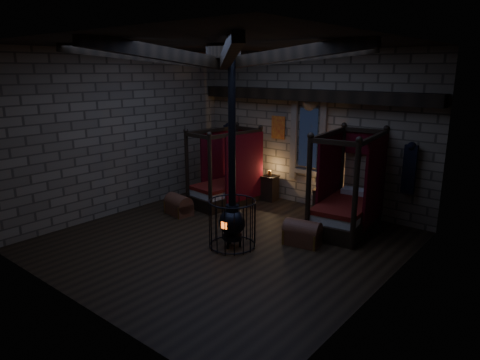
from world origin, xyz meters
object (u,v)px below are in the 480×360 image
Objects in this scene: bed_right at (347,206)px; stove at (232,219)px; trunk_left at (179,205)px; trunk_right at (302,233)px; bed_left at (227,185)px.

stove is at bearing -125.15° from bed_right.
bed_right is 0.57× the size of stove.
bed_right is 2.93m from stove.
bed_right is at bearing 35.83° from trunk_left.
stove is (-1.10, -1.06, 0.37)m from trunk_right.
bed_left is at bearing 178.36° from bed_right.
bed_right reaches higher than trunk_right.
stove is at bearing -40.95° from bed_left.
trunk_right is at bearing 42.44° from stove.
bed_left reaches higher than trunk_right.
bed_left is at bearing 87.86° from trunk_left.
trunk_right is at bearing 15.63° from trunk_left.
trunk_right is (-0.30, -1.52, -0.32)m from bed_right.
bed_right is 1.58m from trunk_right.
bed_right is at bearing 10.83° from bed_left.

